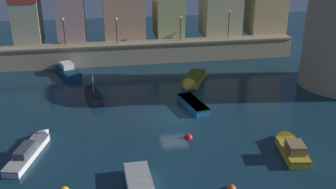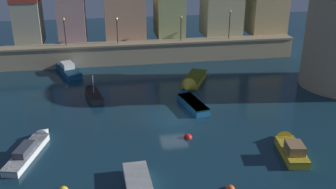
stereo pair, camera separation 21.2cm
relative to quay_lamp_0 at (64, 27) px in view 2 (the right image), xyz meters
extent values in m
plane|color=#112D3D|center=(10.83, -17.66, -5.12)|extent=(99.71, 99.71, 0.00)
cube|color=tan|center=(10.83, 0.00, -3.85)|extent=(39.69, 2.08, 2.55)
cube|color=gray|center=(10.83, 0.00, -2.45)|extent=(39.69, 2.38, 0.24)
cube|color=#AEAC8E|center=(-4.82, 3.09, 0.17)|extent=(3.41, 4.10, 5.48)
cube|color=#C09591|center=(0.76, 3.08, 1.52)|extent=(3.56, 4.08, 8.19)
cube|color=tan|center=(7.81, 3.94, 1.58)|extent=(5.45, 5.79, 8.30)
cube|color=#B4BE76|center=(14.08, 3.95, 0.45)|extent=(3.74, 5.83, 6.04)
cube|color=#C2BD8C|center=(21.57, 3.44, 0.59)|extent=(5.20, 4.81, 6.32)
cube|color=#D1B479|center=(28.30, 3.41, 1.61)|extent=(5.08, 4.73, 8.37)
cylinder|color=black|center=(0.00, 0.00, -0.73)|extent=(0.12, 0.12, 3.21)
sphere|color=#F9D172|center=(0.00, 0.00, 1.03)|extent=(0.32, 0.32, 0.32)
cylinder|color=black|center=(6.59, 0.00, -0.82)|extent=(0.12, 0.12, 3.03)
sphere|color=#F9D172|center=(6.59, 0.00, 0.85)|extent=(0.32, 0.32, 0.32)
cylinder|color=black|center=(15.02, 0.00, -0.83)|extent=(0.12, 0.12, 2.99)
sphere|color=#F9D172|center=(15.02, 0.00, 0.81)|extent=(0.32, 0.32, 0.32)
cylinder|color=black|center=(21.72, 0.00, -0.56)|extent=(0.12, 0.12, 3.53)
sphere|color=#F9D172|center=(21.72, 0.00, 1.35)|extent=(0.32, 0.32, 0.32)
cube|color=gold|center=(18.52, -25.71, -4.81)|extent=(2.17, 4.27, 0.63)
cone|color=gold|center=(18.94, -23.19, -4.81)|extent=(1.62, 1.36, 1.45)
cube|color=#6E6F10|center=(18.52, -25.71, -4.53)|extent=(2.21, 4.36, 0.08)
cube|color=olive|center=(18.43, -26.27, -4.14)|extent=(1.44, 1.73, 0.72)
cube|color=white|center=(6.50, -28.40, -4.70)|extent=(1.79, 4.94, 0.84)
cube|color=gray|center=(6.50, -28.40, -4.32)|extent=(1.83, 5.04, 0.08)
cube|color=#195689|center=(0.33, -3.37, -4.76)|extent=(3.42, 5.68, 0.71)
cone|color=#195689|center=(-0.80, -0.20, -4.76)|extent=(1.99, 1.86, 1.61)
cube|color=#0A3046|center=(0.33, -3.37, -4.45)|extent=(3.49, 5.80, 0.08)
cube|color=silver|center=(0.18, -2.93, -4.08)|extent=(1.87, 2.28, 0.65)
cube|color=#99B7C6|center=(-0.15, -2.01, -4.05)|extent=(1.11, 0.45, 0.39)
cube|color=#333338|center=(3.44, -11.88, -4.75)|extent=(1.95, 4.09, 0.74)
cone|color=#333338|center=(2.93, -9.46, -4.75)|extent=(1.31, 1.31, 1.10)
cube|color=black|center=(3.44, -11.88, -4.42)|extent=(1.99, 4.17, 0.08)
cylinder|color=#B2B2B7|center=(3.45, -11.91, -3.44)|extent=(0.08, 0.08, 1.88)
cube|color=white|center=(-1.50, -22.54, -4.83)|extent=(2.74, 5.78, 0.57)
cone|color=white|center=(-0.58, -19.20, -4.83)|extent=(1.54, 1.67, 1.21)
cube|color=slate|center=(-1.50, -22.54, -4.59)|extent=(2.79, 5.89, 0.08)
cube|color=#333842|center=(-1.58, -22.83, -4.29)|extent=(1.42, 2.30, 0.52)
cube|color=#99B7C6|center=(-1.30, -21.80, -4.26)|extent=(0.78, 0.27, 0.31)
cube|color=gold|center=(14.92, -8.69, -4.70)|extent=(3.75, 4.99, 0.84)
cone|color=gold|center=(13.55, -11.31, -4.70)|extent=(2.10, 1.95, 1.68)
cube|color=#5C6C11|center=(14.92, -8.69, -4.32)|extent=(3.82, 5.09, 0.08)
cube|color=#195689|center=(13.10, -15.70, -4.78)|extent=(2.33, 4.91, 0.68)
cone|color=#195689|center=(12.52, -12.79, -4.78)|extent=(1.59, 1.56, 1.36)
cube|color=#0A3332|center=(13.10, -15.70, -4.47)|extent=(2.38, 5.01, 0.08)
sphere|color=#EA4C19|center=(12.53, -29.05, -5.12)|extent=(0.61, 0.61, 0.61)
sphere|color=red|center=(11.28, -21.65, -5.12)|extent=(0.70, 0.70, 0.70)
camera|label=1|loc=(4.68, -49.12, 10.39)|focal=40.74mm
camera|label=2|loc=(4.89, -49.15, 10.39)|focal=40.74mm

